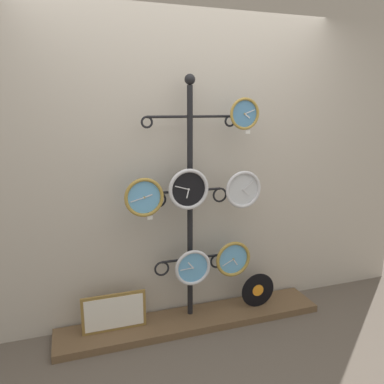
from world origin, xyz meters
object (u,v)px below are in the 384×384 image
Objects in this scene: display_stand at (190,240)px; vinyl_record at (258,290)px; picture_frame at (114,312)px; clock_bottom_right at (233,259)px; clock_bottom_center at (193,267)px; clock_top_right at (244,114)px; clock_middle_left at (144,197)px; clock_middle_center at (188,189)px; clock_middle_right at (243,189)px.

display_stand is 0.78m from vinyl_record.
vinyl_record is 1.23m from picture_frame.
picture_frame is (-0.98, 0.03, -0.32)m from clock_bottom_right.
vinyl_record is (0.61, 0.03, -0.31)m from clock_bottom_center.
clock_top_right is (0.41, -0.09, 1.00)m from display_stand.
display_stand reaches higher than clock_middle_left.
clock_bottom_right is (0.35, -0.08, -0.17)m from display_stand.
clock_bottom_center is 0.68m from vinyl_record.
clock_middle_center reaches higher than vinyl_record.
display_stand reaches higher than clock_top_right.
vinyl_record is at bearing 0.03° from clock_middle_left.
picture_frame is (-0.60, 0.04, -0.94)m from clock_middle_center.
clock_top_right is at bearing -175.72° from vinyl_record.
clock_bottom_center is 0.36m from clock_bottom_right.
picture_frame is (-1.04, 0.05, -1.50)m from clock_top_right.
clock_middle_right reaches higher than clock_bottom_center.
clock_middle_right reaches higher than vinyl_record.
vinyl_record is 0.62× the size of picture_frame.
clock_middle_left is 0.96× the size of clock_middle_right.
clock_bottom_right is 1.03m from picture_frame.
picture_frame is at bearing 176.53° from clock_middle_center.
clock_middle_right is at bearing -11.19° from display_stand.
clock_bottom_right is at bearing -0.11° from clock_middle_left.
clock_bottom_right is 0.62× the size of picture_frame.
display_stand is 6.57× the size of clock_bottom_right.
clock_bottom_right is (-0.07, 0.00, -0.58)m from clock_middle_right.
clock_top_right reaches higher than clock_middle_left.
clock_middle_center is at bearing -3.47° from picture_frame.
clock_bottom_right is at bearing 179.33° from clock_middle_right.
vinyl_record is (0.97, 0.00, -0.90)m from clock_middle_left.
clock_middle_right is at bearing -0.16° from clock_middle_left.
display_stand is 0.45m from clock_middle_center.
clock_middle_right is 0.62× the size of picture_frame.
clock_bottom_center is at bearing -5.87° from picture_frame.
clock_middle_right reaches higher than clock_bottom_right.
clock_middle_center is at bearing -115.16° from display_stand.
clock_top_right is at bearing -141.48° from clock_middle_right.
picture_frame is (-0.63, -0.05, -0.50)m from display_stand.
display_stand is 0.22m from clock_bottom_center.
clock_middle_right is at bearing 38.52° from clock_top_right.
picture_frame is at bearing 177.43° from clock_top_right.
clock_bottom_center is at bearing -4.79° from clock_middle_left.
clock_middle_center is 0.63m from clock_bottom_center.
clock_bottom_center reaches higher than vinyl_record.
clock_middle_right is 0.74m from clock_bottom_center.
display_stand reaches higher than clock_bottom_center.
clock_middle_left is at bearing 179.01° from clock_top_right.
clock_middle_center is 1.05× the size of clock_bottom_right.
clock_middle_center is at bearing -179.90° from clock_middle_right.
clock_middle_center is 0.65× the size of picture_frame.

